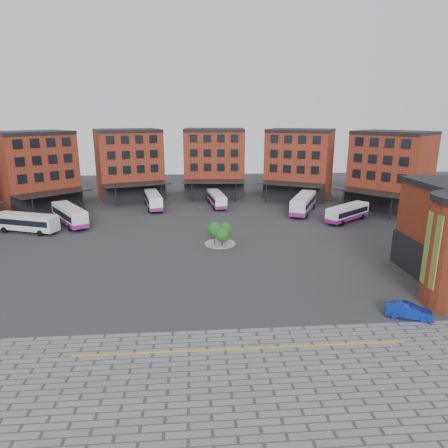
{
  "coord_description": "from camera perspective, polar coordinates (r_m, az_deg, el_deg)",
  "views": [
    {
      "loc": [
        -1.58,
        -41.06,
        17.59
      ],
      "look_at": [
        2.23,
        8.07,
        4.0
      ],
      "focal_mm": 32.0,
      "sensor_mm": 36.0,
      "label": 1
    }
  ],
  "objects": [
    {
      "name": "bus_f",
      "position": [
        70.69,
        17.23,
        1.58
      ],
      "size": [
        9.3,
        7.92,
        2.81
      ],
      "rotation": [
        0.0,
        0.0,
        -0.91
      ],
      "color": "white",
      "rests_on": "ground"
    },
    {
      "name": "yellow_line",
      "position": [
        32.46,
        2.73,
        -17.35
      ],
      "size": [
        26.0,
        0.15,
        0.02
      ],
      "primitive_type": "cube",
      "color": "gold",
      "rests_on": "paving_zone"
    },
    {
      "name": "bus_e",
      "position": [
        74.68,
        11.28,
        2.92
      ],
      "size": [
        7.57,
        11.88,
        3.34
      ],
      "rotation": [
        0.0,
        0.0,
        -0.45
      ],
      "color": "silver",
      "rests_on": "ground"
    },
    {
      "name": "paving_zone",
      "position": [
        26.18,
        5.14,
        -26.84
      ],
      "size": [
        50.0,
        22.0,
        0.02
      ],
      "primitive_type": "cube",
      "color": "slate",
      "rests_on": "ground"
    },
    {
      "name": "tree_island",
      "position": [
        55.12,
        -0.42,
        -1.26
      ],
      "size": [
        4.4,
        4.4,
        3.33
      ],
      "color": "gray",
      "rests_on": "ground"
    },
    {
      "name": "ground",
      "position": [
        44.7,
        -2.07,
        -7.77
      ],
      "size": [
        160.0,
        160.0,
        0.0
      ],
      "primitive_type": "plane",
      "color": "#28282B",
      "rests_on": "ground"
    },
    {
      "name": "main_building",
      "position": [
        80.05,
        -6.75,
        7.87
      ],
      "size": [
        94.14,
        42.48,
        14.6
      ],
      "color": "maroon",
      "rests_on": "ground"
    },
    {
      "name": "bus_d",
      "position": [
        78.66,
        -1.07,
        3.6
      ],
      "size": [
        3.46,
        9.95,
        2.74
      ],
      "rotation": [
        0.0,
        0.0,
        0.13
      ],
      "color": "white",
      "rests_on": "ground"
    },
    {
      "name": "bus_c",
      "position": [
        78.26,
        -10.08,
        3.4
      ],
      "size": [
        4.5,
        10.89,
        2.99
      ],
      "rotation": [
        0.0,
        0.0,
        0.2
      ],
      "color": "white",
      "rests_on": "ground"
    },
    {
      "name": "blue_car",
      "position": [
        39.97,
        24.88,
        -11.19
      ],
      "size": [
        4.21,
        2.86,
        1.31
      ],
      "primitive_type": "imported",
      "rotation": [
        0.0,
        0.0,
        1.16
      ],
      "color": "#0B239B",
      "rests_on": "ground"
    },
    {
      "name": "bus_b",
      "position": [
        69.99,
        -21.2,
        1.23
      ],
      "size": [
        8.18,
        10.68,
        3.12
      ],
      "rotation": [
        0.0,
        0.0,
        0.58
      ],
      "color": "white",
      "rests_on": "ground"
    },
    {
      "name": "bus_a",
      "position": [
        68.11,
        -26.4,
        0.31
      ],
      "size": [
        10.46,
        5.82,
        2.91
      ],
      "rotation": [
        0.0,
        0.0,
        1.21
      ],
      "color": "silver",
      "rests_on": "ground"
    }
  ]
}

